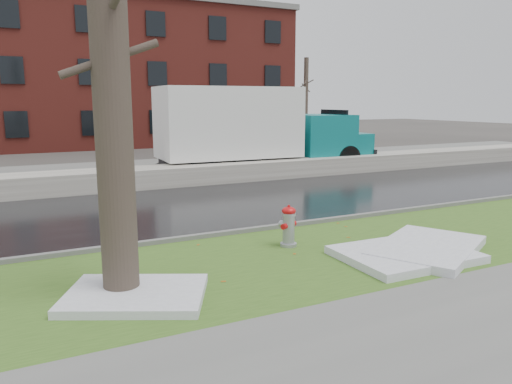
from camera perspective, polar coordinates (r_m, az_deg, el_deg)
name	(u,v)px	position (r m, az deg, el deg)	size (l,w,h in m)	color
ground	(272,243)	(11.49, 1.82, -5.86)	(120.00, 120.00, 0.00)	#47423D
verge	(300,257)	(10.45, 5.11, -7.45)	(60.00, 4.50, 0.04)	#31501A
sidewalk	(441,331)	(7.74, 20.34, -14.62)	(60.00, 3.00, 0.05)	slate
road	(202,206)	(15.47, -6.15, -1.60)	(60.00, 7.00, 0.03)	black
parking_lot	(137,172)	(23.52, -13.46, 2.29)	(60.00, 9.00, 0.03)	slate
curb	(253,230)	(12.33, -0.40, -4.39)	(60.00, 0.15, 0.14)	slate
snowbank	(163,176)	(19.34, -10.55, 1.78)	(60.00, 1.60, 0.75)	#B7B3A7
brick_building	(107,77)	(40.39, -16.66, 12.51)	(26.00, 12.00, 10.00)	maroon
bg_tree_right	(306,99)	(39.85, 5.71, 10.51)	(1.40, 1.62, 6.50)	#504339
fire_hydrant	(288,224)	(11.03, 3.73, -3.70)	(0.46, 0.44, 0.93)	#93949A
tree	(110,64)	(8.23, -16.31, 13.88)	(1.54, 1.84, 7.42)	#504339
box_truck	(254,129)	(22.04, -0.19, 7.26)	(11.44, 3.02, 3.80)	black
worker	(124,143)	(19.47, -14.86, 5.46)	(0.66, 0.43, 1.81)	black
snow_patch_near	(405,254)	(10.72, 16.65, -6.84)	(2.60, 2.00, 0.16)	silver
snow_patch_far	(136,295)	(8.49, -13.60, -11.36)	(2.20, 1.60, 0.14)	silver
snow_patch_side	(427,248)	(11.28, 18.98, -6.07)	(2.80, 1.80, 0.18)	silver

